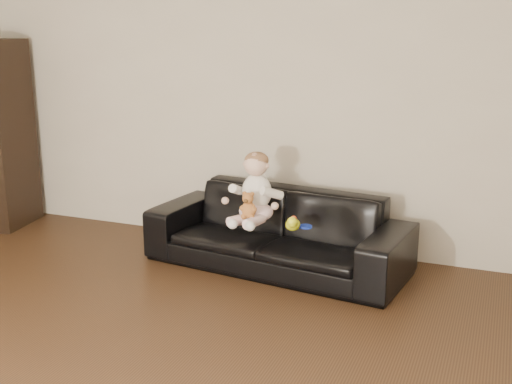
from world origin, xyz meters
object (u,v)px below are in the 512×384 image
at_px(baby, 255,191).
at_px(toy_rattle, 293,222).
at_px(toy_green, 293,225).
at_px(sofa, 277,231).
at_px(toy_blue_disc, 306,227).
at_px(teddy_bear, 248,206).

xyz_separation_m(baby, toy_rattle, (0.30, -0.02, -0.19)).
bearing_deg(toy_rattle, toy_green, -74.73).
height_order(sofa, toy_green, sofa).
bearing_deg(toy_green, baby, 162.19).
relative_size(sofa, toy_blue_disc, 20.34).
height_order(sofa, toy_blue_disc, sofa).
bearing_deg(toy_rattle, baby, 176.00).
xyz_separation_m(sofa, teddy_bear, (-0.12, -0.26, 0.25)).
bearing_deg(toy_rattle, sofa, 142.96).
bearing_deg(toy_blue_disc, toy_rattle, -169.73).
distance_m(sofa, teddy_bear, 0.39).
xyz_separation_m(sofa, toy_green, (0.19, -0.21, 0.13)).
height_order(teddy_bear, toy_green, teddy_bear).
height_order(baby, toy_rattle, baby).
bearing_deg(sofa, toy_rattle, -29.78).
height_order(sofa, baby, baby).
bearing_deg(sofa, baby, -133.69).
xyz_separation_m(sofa, baby, (-0.13, -0.11, 0.32)).
relative_size(sofa, baby, 3.76).
relative_size(toy_green, toy_rattle, 1.78).
relative_size(teddy_bear, toy_rattle, 2.79).
distance_m(baby, toy_blue_disc, 0.45).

